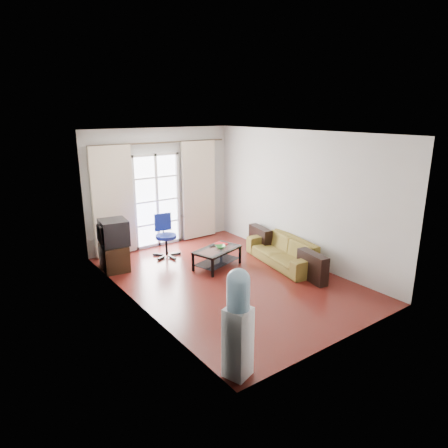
% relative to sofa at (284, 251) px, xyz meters
% --- Properties ---
extents(floor, '(5.20, 5.20, 0.00)m').
position_rel_sofa_xyz_m(floor, '(-1.40, 0.04, -0.27)').
color(floor, '#5C1C15').
rests_on(floor, ground).
extents(ceiling, '(5.20, 5.20, 0.00)m').
position_rel_sofa_xyz_m(ceiling, '(-1.40, 0.04, 2.43)').
color(ceiling, white).
rests_on(ceiling, wall_back).
extents(wall_back, '(3.60, 0.02, 2.70)m').
position_rel_sofa_xyz_m(wall_back, '(-1.40, 2.64, 1.08)').
color(wall_back, '#B7B5AE').
rests_on(wall_back, floor).
extents(wall_front, '(3.60, 0.02, 2.70)m').
position_rel_sofa_xyz_m(wall_front, '(-1.40, -2.56, 1.08)').
color(wall_front, '#B7B5AE').
rests_on(wall_front, floor).
extents(wall_left, '(0.02, 5.20, 2.70)m').
position_rel_sofa_xyz_m(wall_left, '(-3.20, 0.04, 1.08)').
color(wall_left, '#B7B5AE').
rests_on(wall_left, floor).
extents(wall_right, '(0.02, 5.20, 2.70)m').
position_rel_sofa_xyz_m(wall_right, '(0.40, 0.04, 1.08)').
color(wall_right, '#B7B5AE').
rests_on(wall_right, floor).
extents(french_door, '(1.16, 0.06, 2.15)m').
position_rel_sofa_xyz_m(french_door, '(-1.55, 2.58, 0.80)').
color(french_door, white).
rests_on(french_door, wall_back).
extents(curtain_rod, '(3.30, 0.04, 0.04)m').
position_rel_sofa_xyz_m(curtain_rod, '(-1.40, 2.54, 2.11)').
color(curtain_rod, '#4C3F2D').
rests_on(curtain_rod, wall_back).
extents(curtain_left, '(0.90, 0.07, 2.35)m').
position_rel_sofa_xyz_m(curtain_left, '(-2.60, 2.52, 0.93)').
color(curtain_left, beige).
rests_on(curtain_left, curtain_rod).
extents(curtain_right, '(0.90, 0.07, 2.35)m').
position_rel_sofa_xyz_m(curtain_right, '(-0.45, 2.52, 0.93)').
color(curtain_right, beige).
rests_on(curtain_right, curtain_rod).
extents(radiator, '(0.64, 0.12, 0.64)m').
position_rel_sofa_xyz_m(radiator, '(-0.60, 2.54, 0.06)').
color(radiator, gray).
rests_on(radiator, floor).
extents(sofa, '(2.11, 1.37, 0.54)m').
position_rel_sofa_xyz_m(sofa, '(0.00, 0.00, 0.00)').
color(sofa, brown).
rests_on(sofa, floor).
extents(coffee_table, '(1.08, 0.81, 0.39)m').
position_rel_sofa_xyz_m(coffee_table, '(-1.23, 0.64, -0.02)').
color(coffee_table, silver).
rests_on(coffee_table, floor).
extents(bowl, '(0.34, 0.34, 0.05)m').
position_rel_sofa_xyz_m(bowl, '(-1.15, 0.65, 0.15)').
color(bowl, green).
rests_on(bowl, coffee_table).
extents(book, '(0.34, 0.36, 0.02)m').
position_rel_sofa_xyz_m(book, '(-1.08, 0.79, 0.13)').
color(book, '#9B3113').
rests_on(book, coffee_table).
extents(remote, '(0.18, 0.09, 0.02)m').
position_rel_sofa_xyz_m(remote, '(-1.21, 0.81, 0.13)').
color(remote, black).
rests_on(remote, coffee_table).
extents(tv_stand, '(0.56, 0.76, 0.52)m').
position_rel_sofa_xyz_m(tv_stand, '(-2.93, 1.79, -0.01)').
color(tv_stand, black).
rests_on(tv_stand, floor).
extents(crt_tv, '(0.61, 0.60, 0.50)m').
position_rel_sofa_xyz_m(crt_tv, '(-2.94, 1.76, 0.50)').
color(crt_tv, black).
rests_on(crt_tv, tv_stand).
extents(task_chair, '(0.74, 0.74, 0.92)m').
position_rel_sofa_xyz_m(task_chair, '(-1.76, 1.82, 0.00)').
color(task_chair, black).
rests_on(task_chair, floor).
extents(water_cooler, '(0.35, 0.35, 1.37)m').
position_rel_sofa_xyz_m(water_cooler, '(-3.00, -2.31, 0.44)').
color(water_cooler, white).
rests_on(water_cooler, floor).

